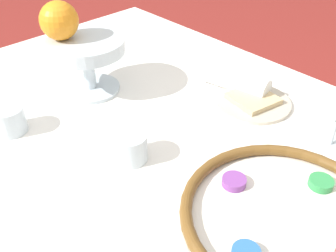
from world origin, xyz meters
name	(u,v)px	position (x,y,z in m)	size (l,w,h in m)	color
seder_plate	(287,216)	(-0.18, 0.00, 0.78)	(0.33, 0.33, 0.03)	silver
fruit_stand	(86,53)	(0.37, -0.01, 0.86)	(0.18, 0.18, 0.13)	silver
orange_fruit	(59,21)	(0.41, 0.02, 0.94)	(0.09, 0.09, 0.09)	orange
bread_plate	(253,101)	(0.07, -0.24, 0.77)	(0.17, 0.17, 0.02)	beige
napkin_roll	(236,81)	(0.13, -0.26, 0.79)	(0.17, 0.08, 0.05)	white
cup_mid	(130,147)	(0.11, 0.08, 0.79)	(0.07, 0.07, 0.06)	silver
cup_far	(9,120)	(0.35, 0.20, 0.79)	(0.07, 0.07, 0.06)	silver
spoon	(238,78)	(0.16, -0.31, 0.77)	(0.17, 0.07, 0.01)	silver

